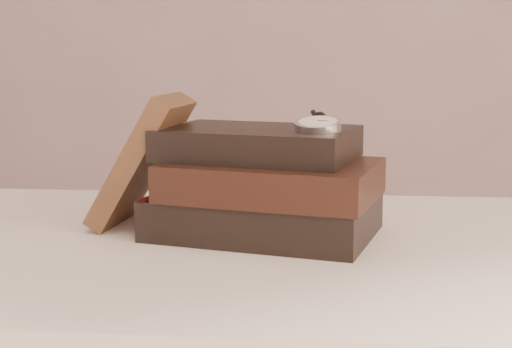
{
  "coord_description": "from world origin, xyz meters",
  "views": [
    {
      "loc": [
        0.19,
        -0.51,
        0.98
      ],
      "look_at": [
        0.11,
        0.39,
        0.82
      ],
      "focal_mm": 52.76,
      "sensor_mm": 36.0,
      "label": 1
    }
  ],
  "objects": [
    {
      "name": "table",
      "position": [
        0.0,
        0.35,
        0.66
      ],
      "size": [
        1.0,
        0.6,
        0.75
      ],
      "color": "silver",
      "rests_on": "ground"
    },
    {
      "name": "book_stack",
      "position": [
        0.12,
        0.39,
        0.81
      ],
      "size": [
        0.3,
        0.24,
        0.13
      ],
      "color": "black",
      "rests_on": "table"
    },
    {
      "name": "journal",
      "position": [
        -0.04,
        0.42,
        0.83
      ],
      "size": [
        0.13,
        0.13,
        0.17
      ],
      "primitive_type": "cube",
      "rotation": [
        0.0,
        0.54,
        -0.12
      ],
      "color": "#3A2516",
      "rests_on": "table"
    },
    {
      "name": "pocket_watch",
      "position": [
        0.18,
        0.36,
        0.89
      ],
      "size": [
        0.07,
        0.16,
        0.02
      ],
      "color": "silver",
      "rests_on": "book_stack"
    },
    {
      "name": "eyeglasses",
      "position": [
        0.05,
        0.5,
        0.82
      ],
      "size": [
        0.14,
        0.15,
        0.05
      ],
      "color": "silver",
      "rests_on": "book_stack"
    }
  ]
}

